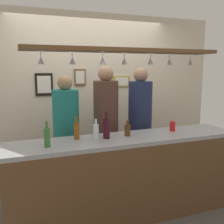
{
  "coord_description": "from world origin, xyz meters",
  "views": [
    {
      "loc": [
        -1.14,
        -2.96,
        1.74
      ],
      "look_at": [
        0.0,
        0.1,
        1.18
      ],
      "focal_mm": 41.48,
      "sensor_mm": 36.0,
      "label": 1
    }
  ],
  "objects_px": {
    "person_left_teal_shirt": "(66,126)",
    "person_middle_brown_shirt": "(106,117)",
    "bottle_beer_brown_stubby": "(127,130)",
    "picture_frame_crest": "(80,77)",
    "person_right_navy_shirt": "(140,116)",
    "bottle_soda_clear": "(96,131)",
    "bottle_beer_green_import": "(47,137)",
    "picture_frame_caricature": "(44,84)",
    "picture_frame_lower_pair": "(121,81)",
    "drink_can": "(173,126)",
    "bottle_wine_dark_red": "(106,128)",
    "bottle_beer_amber_tall": "(77,130)"
  },
  "relations": [
    {
      "from": "drink_can",
      "to": "bottle_wine_dark_red",
      "type": "bearing_deg",
      "value": -177.99
    },
    {
      "from": "picture_frame_lower_pair",
      "to": "bottle_soda_clear",
      "type": "bearing_deg",
      "value": -122.27
    },
    {
      "from": "picture_frame_crest",
      "to": "bottle_beer_green_import",
      "type": "bearing_deg",
      "value": -115.48
    },
    {
      "from": "bottle_beer_amber_tall",
      "to": "picture_frame_lower_pair",
      "type": "xyz_separation_m",
      "value": [
        1.07,
        1.29,
        0.45
      ]
    },
    {
      "from": "bottle_beer_green_import",
      "to": "bottle_beer_amber_tall",
      "type": "bearing_deg",
      "value": 27.25
    },
    {
      "from": "bottle_wine_dark_red",
      "to": "picture_frame_crest",
      "type": "relative_size",
      "value": 1.15
    },
    {
      "from": "bottle_beer_amber_tall",
      "to": "bottle_wine_dark_red",
      "type": "relative_size",
      "value": 0.87
    },
    {
      "from": "bottle_wine_dark_red",
      "to": "drink_can",
      "type": "height_order",
      "value": "bottle_wine_dark_red"
    },
    {
      "from": "person_middle_brown_shirt",
      "to": "bottle_wine_dark_red",
      "type": "relative_size",
      "value": 5.9
    },
    {
      "from": "drink_can",
      "to": "picture_frame_lower_pair",
      "type": "distance_m",
      "value": 1.43
    },
    {
      "from": "person_middle_brown_shirt",
      "to": "bottle_beer_brown_stubby",
      "type": "height_order",
      "value": "person_middle_brown_shirt"
    },
    {
      "from": "bottle_wine_dark_red",
      "to": "picture_frame_crest",
      "type": "height_order",
      "value": "picture_frame_crest"
    },
    {
      "from": "person_right_navy_shirt",
      "to": "drink_can",
      "type": "height_order",
      "value": "person_right_navy_shirt"
    },
    {
      "from": "bottle_beer_brown_stubby",
      "to": "person_right_navy_shirt",
      "type": "bearing_deg",
      "value": 52.91
    },
    {
      "from": "person_left_teal_shirt",
      "to": "picture_frame_caricature",
      "type": "bearing_deg",
      "value": 104.44
    },
    {
      "from": "person_right_navy_shirt",
      "to": "picture_frame_crest",
      "type": "distance_m",
      "value": 1.14
    },
    {
      "from": "drink_can",
      "to": "bottle_beer_green_import",
      "type": "bearing_deg",
      "value": -175.36
    },
    {
      "from": "picture_frame_caricature",
      "to": "picture_frame_lower_pair",
      "type": "bearing_deg",
      "value": 0.0
    },
    {
      "from": "person_middle_brown_shirt",
      "to": "picture_frame_caricature",
      "type": "height_order",
      "value": "person_middle_brown_shirt"
    },
    {
      "from": "bottle_wine_dark_red",
      "to": "drink_can",
      "type": "relative_size",
      "value": 2.46
    },
    {
      "from": "bottle_beer_green_import",
      "to": "picture_frame_caricature",
      "type": "relative_size",
      "value": 0.76
    },
    {
      "from": "picture_frame_caricature",
      "to": "picture_frame_lower_pair",
      "type": "xyz_separation_m",
      "value": [
        1.26,
        0.0,
        0.02
      ]
    },
    {
      "from": "bottle_beer_green_import",
      "to": "bottle_soda_clear",
      "type": "distance_m",
      "value": 0.54
    },
    {
      "from": "person_middle_brown_shirt",
      "to": "picture_frame_lower_pair",
      "type": "height_order",
      "value": "person_middle_brown_shirt"
    },
    {
      "from": "bottle_beer_amber_tall",
      "to": "person_right_navy_shirt",
      "type": "bearing_deg",
      "value": 28.34
    },
    {
      "from": "bottle_wine_dark_red",
      "to": "picture_frame_lower_pair",
      "type": "xyz_separation_m",
      "value": [
        0.75,
        1.37,
        0.43
      ]
    },
    {
      "from": "bottle_wine_dark_red",
      "to": "person_left_teal_shirt",
      "type": "bearing_deg",
      "value": 116.76
    },
    {
      "from": "picture_frame_lower_pair",
      "to": "picture_frame_caricature",
      "type": "bearing_deg",
      "value": 180.0
    },
    {
      "from": "bottle_wine_dark_red",
      "to": "bottle_beer_brown_stubby",
      "type": "xyz_separation_m",
      "value": [
        0.26,
        0.02,
        -0.05
      ]
    },
    {
      "from": "person_left_teal_shirt",
      "to": "person_middle_brown_shirt",
      "type": "xyz_separation_m",
      "value": [
        0.55,
        0.0,
        0.08
      ]
    },
    {
      "from": "person_left_teal_shirt",
      "to": "bottle_beer_brown_stubby",
      "type": "xyz_separation_m",
      "value": [
        0.59,
        -0.63,
        0.04
      ]
    },
    {
      "from": "bottle_wine_dark_red",
      "to": "picture_frame_lower_pair",
      "type": "height_order",
      "value": "picture_frame_lower_pair"
    },
    {
      "from": "bottle_beer_green_import",
      "to": "picture_frame_crest",
      "type": "relative_size",
      "value": 1.0
    },
    {
      "from": "person_middle_brown_shirt",
      "to": "picture_frame_lower_pair",
      "type": "xyz_separation_m",
      "value": [
        0.52,
        0.72,
        0.45
      ]
    },
    {
      "from": "bottle_beer_green_import",
      "to": "drink_can",
      "type": "bearing_deg",
      "value": 4.64
    },
    {
      "from": "bottle_beer_brown_stubby",
      "to": "picture_frame_crest",
      "type": "relative_size",
      "value": 0.69
    },
    {
      "from": "bottle_beer_green_import",
      "to": "picture_frame_caricature",
      "type": "distance_m",
      "value": 1.53
    },
    {
      "from": "person_middle_brown_shirt",
      "to": "bottle_beer_amber_tall",
      "type": "height_order",
      "value": "person_middle_brown_shirt"
    },
    {
      "from": "bottle_beer_amber_tall",
      "to": "bottle_soda_clear",
      "type": "relative_size",
      "value": 1.13
    },
    {
      "from": "bottle_beer_brown_stubby",
      "to": "bottle_wine_dark_red",
      "type": "bearing_deg",
      "value": -175.84
    },
    {
      "from": "picture_frame_crest",
      "to": "person_middle_brown_shirt",
      "type": "bearing_deg",
      "value": -75.9
    },
    {
      "from": "person_right_navy_shirt",
      "to": "person_middle_brown_shirt",
      "type": "bearing_deg",
      "value": 180.0
    },
    {
      "from": "picture_frame_caricature",
      "to": "picture_frame_crest",
      "type": "distance_m",
      "value": 0.56
    },
    {
      "from": "person_middle_brown_shirt",
      "to": "person_right_navy_shirt",
      "type": "distance_m",
      "value": 0.52
    },
    {
      "from": "bottle_soda_clear",
      "to": "bottle_beer_green_import",
      "type": "bearing_deg",
      "value": -170.87
    },
    {
      "from": "bottle_beer_amber_tall",
      "to": "bottle_beer_green_import",
      "type": "bearing_deg",
      "value": -152.75
    },
    {
      "from": "bottle_beer_green_import",
      "to": "picture_frame_crest",
      "type": "height_order",
      "value": "picture_frame_crest"
    },
    {
      "from": "person_right_navy_shirt",
      "to": "bottle_beer_green_import",
      "type": "bearing_deg",
      "value": -151.92
    },
    {
      "from": "bottle_soda_clear",
      "to": "picture_frame_lower_pair",
      "type": "distance_m",
      "value": 1.69
    },
    {
      "from": "person_right_navy_shirt",
      "to": "bottle_beer_brown_stubby",
      "type": "xyz_separation_m",
      "value": [
        -0.48,
        -0.63,
        -0.02
      ]
    }
  ]
}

